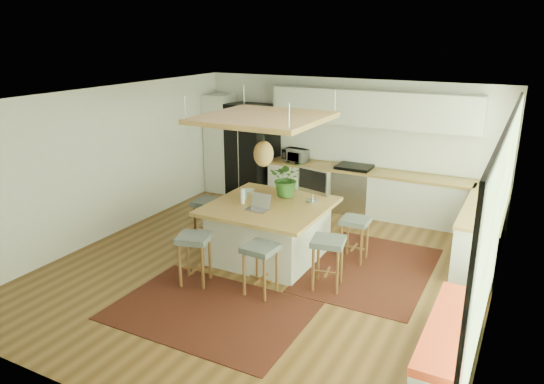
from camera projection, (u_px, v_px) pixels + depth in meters
The scene contains 33 objects.
floor at pixel (269, 268), 8.10m from camera, with size 7.00×7.00×0.00m, color #523517.
ceiling at pixel (268, 97), 7.28m from camera, with size 7.00×7.00×0.00m, color white.
wall_back at pixel (347, 144), 10.64m from camera, with size 6.50×6.50×0.00m, color silver.
wall_front at pixel (93, 284), 4.73m from camera, with size 6.50×6.50×0.00m, color silver.
wall_left at pixel (109, 163), 9.12m from camera, with size 7.00×7.00×0.00m, color silver.
wall_right at pixel (501, 223), 6.25m from camera, with size 7.00×7.00×0.00m, color silver.
window_wall at pixel (499, 218), 6.25m from camera, with size 0.10×6.20×2.60m, color black, non-canonical shape.
pantry at pixel (221, 143), 11.75m from camera, with size 0.55×0.60×2.25m, color silver.
back_counter_base at pixel (365, 193), 10.41m from camera, with size 4.20×0.60×0.88m, color silver.
back_counter_top at pixel (366, 171), 10.27m from camera, with size 4.24×0.64×0.05m, color olive.
backsplash at pixel (372, 147), 10.38m from camera, with size 4.20×0.02×0.80m, color white.
upper_cabinets at pixel (372, 109), 10.01m from camera, with size 4.20×0.34×0.70m, color silver.
range at pixel (353, 188), 10.50m from camera, with size 0.76×0.62×1.00m, color #A5A5AA, non-canonical shape.
right_counter_base at pixel (482, 232), 8.36m from camera, with size 0.60×2.50×0.88m, color silver.
right_counter_top at pixel (486, 206), 8.22m from camera, with size 0.64×2.54×0.05m, color olive.
window_bench at pixel (450, 343), 5.70m from camera, with size 0.52×2.00×0.50m, color silver, non-canonical shape.
ceiling_panel at pixel (263, 135), 7.95m from camera, with size 1.86×1.86×0.80m, color olive, non-canonical shape.
rug_near at pixel (210, 311), 6.83m from camera, with size 2.60×1.80×0.01m, color black.
rug_right at pixel (370, 269), 8.03m from camera, with size 1.80×2.60×0.01m, color black.
fridge at pixel (252, 156), 11.44m from camera, with size 1.04×0.81×2.08m, color black, non-canonical shape.
island at pixel (269, 231), 8.35m from camera, with size 1.85×1.85×0.93m, color olive, non-canonical shape.
stool_near_left at pixel (195, 261), 7.50m from camera, with size 0.46×0.46×0.77m, color #474E4E, non-canonical shape.
stool_near_right at pixel (261, 271), 7.19m from camera, with size 0.44×0.44×0.75m, color #474E4E, non-canonical shape.
stool_right_front at pixel (327, 265), 7.37m from camera, with size 0.46×0.46×0.77m, color #474E4E, non-canonical shape.
stool_right_back at pixel (354, 240), 8.25m from camera, with size 0.44×0.44×0.74m, color #474E4E, non-canonical shape.
stool_left_side at pixel (209, 223), 9.01m from camera, with size 0.46×0.46×0.79m, color #474E4E, non-canonical shape.
laptop at pixel (257, 203), 7.90m from camera, with size 0.35×0.37×0.26m, color #A5A5AA, non-canonical shape.
monitor at pixel (313, 186), 8.27m from camera, with size 0.60×0.22×0.56m, color #A5A5AA, non-canonical shape.
microwave at pixel (296, 154), 10.86m from camera, with size 0.50×0.28×0.34m, color #A5A5AA.
island_plant at pixel (287, 182), 8.55m from camera, with size 0.57×0.63×0.49m, color #1E4C19.
island_bowl at pixel (248, 191), 8.81m from camera, with size 0.21×0.21×0.05m, color white.
island_bottle_0 at pixel (243, 192), 8.50m from camera, with size 0.07×0.07×0.19m, color #309BC2.
island_bottle_1 at pixel (243, 198), 8.23m from camera, with size 0.07×0.07×0.19m, color silver.
Camera 1 is at (3.45, -6.49, 3.60)m, focal length 33.49 mm.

